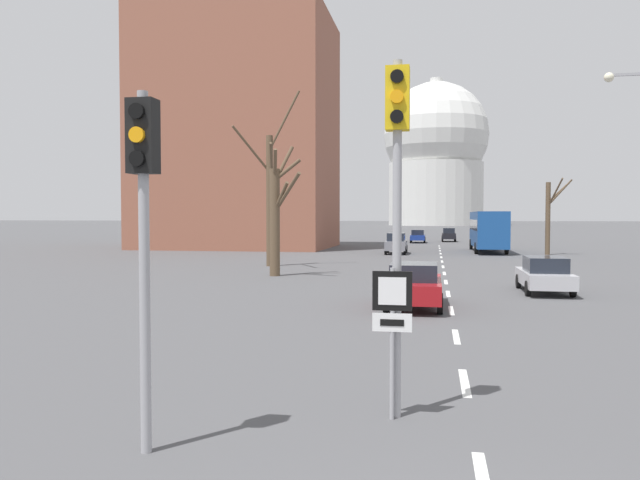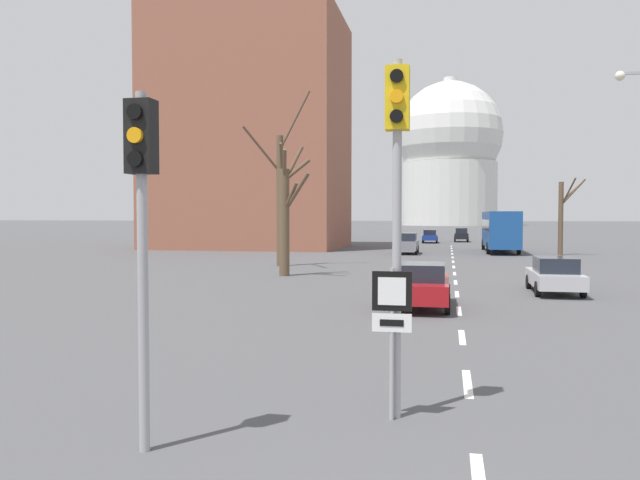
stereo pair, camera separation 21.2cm
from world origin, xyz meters
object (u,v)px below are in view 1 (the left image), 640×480
object	(u,v)px
traffic_signal_near_left	(143,201)
route_sign_post	(392,317)
sedan_near_right	(449,235)
sedan_far_right	(396,243)
sedan_near_left	(418,236)
sedan_mid_centre	(544,274)
city_bus	(488,228)
sedan_far_left	(414,284)
traffic_signal_centre_tall	(397,171)

from	to	relation	value
traffic_signal_near_left	route_sign_post	world-z (taller)	traffic_signal_near_left
sedan_near_right	sedan_far_right	world-z (taller)	sedan_far_right
sedan_far_right	sedan_near_right	bearing A→B (deg)	79.38
sedan_near_left	sedan_near_right	size ratio (longest dim) A/B	1.09
traffic_signal_near_left	sedan_mid_centre	size ratio (longest dim) A/B	1.07
route_sign_post	sedan_near_left	size ratio (longest dim) A/B	0.56
sedan_mid_centre	sedan_far_right	xyz separation A→B (m)	(-7.45, 25.08, 0.13)
sedan_mid_centre	city_bus	xyz separation A→B (m)	(0.21, 29.25, 1.31)
traffic_signal_near_left	sedan_far_left	world-z (taller)	traffic_signal_near_left
sedan_far_left	city_bus	xyz separation A→B (m)	(5.28, 34.34, 1.27)
traffic_signal_centre_tall	sedan_mid_centre	xyz separation A→B (m)	(4.99, 16.81, -3.05)
traffic_signal_near_left	city_bus	size ratio (longest dim) A/B	0.44
sedan_mid_centre	sedan_near_left	bearing A→B (deg)	97.57
sedan_far_left	city_bus	size ratio (longest dim) A/B	0.41
sedan_far_left	sedan_far_right	bearing A→B (deg)	94.51
traffic_signal_centre_tall	route_sign_post	size ratio (longest dim) A/B	2.36
sedan_near_right	sedan_far_left	xyz separation A→B (m)	(-2.46, -55.99, -0.06)
route_sign_post	sedan_near_right	size ratio (longest dim) A/B	0.61
sedan_mid_centre	sedan_far_right	size ratio (longest dim) A/B	1.03
sedan_mid_centre	route_sign_post	bearing A→B (deg)	-106.59
traffic_signal_centre_tall	traffic_signal_near_left	distance (m)	3.78
sedan_far_left	route_sign_post	bearing A→B (deg)	-89.87
sedan_near_right	sedan_far_left	bearing A→B (deg)	-92.52
sedan_near_right	sedan_mid_centre	distance (m)	50.97
sedan_mid_centre	sedan_far_right	world-z (taller)	sedan_far_right
traffic_signal_centre_tall	sedan_far_right	size ratio (longest dim) A/B	1.28
sedan_far_right	city_bus	distance (m)	8.81
route_sign_post	city_bus	xyz separation A→B (m)	(5.26, 46.20, 0.48)
sedan_near_right	city_bus	distance (m)	21.87
sedan_near_left	sedan_far_left	size ratio (longest dim) A/B	0.94
sedan_near_left	city_bus	distance (m)	18.88
sedan_near_right	sedan_far_right	distance (m)	26.28
route_sign_post	sedan_far_right	size ratio (longest dim) A/B	0.54
city_bus	sedan_near_right	bearing A→B (deg)	97.42
sedan_far_left	city_bus	bearing A→B (deg)	81.25
route_sign_post	sedan_mid_centre	xyz separation A→B (m)	(5.05, 16.95, -0.83)
sedan_mid_centre	sedan_far_right	distance (m)	26.16
sedan_near_left	sedan_mid_centre	size ratio (longest dim) A/B	0.95
sedan_near_left	sedan_far_right	distance (m)	21.91
route_sign_post	city_bus	size ratio (longest dim) A/B	0.21
traffic_signal_centre_tall	sedan_far_right	xyz separation A→B (m)	(-2.46, 41.89, -2.93)
city_bus	traffic_signal_centre_tall	bearing A→B (deg)	-96.44
sedan_near_right	sedan_mid_centre	xyz separation A→B (m)	(2.61, -50.91, -0.10)
sedan_near_right	city_bus	xyz separation A→B (m)	(2.82, -21.65, 1.20)
route_sign_post	sedan_near_left	bearing A→B (deg)	91.07
sedan_mid_centre	city_bus	size ratio (longest dim) A/B	0.41
sedan_near_right	route_sign_post	bearing A→B (deg)	-92.06
route_sign_post	sedan_near_left	distance (m)	63.92
traffic_signal_centre_tall	sedan_near_left	xyz separation A→B (m)	(-1.25, 63.77, -3.01)
traffic_signal_near_left	sedan_far_left	size ratio (longest dim) A/B	1.07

